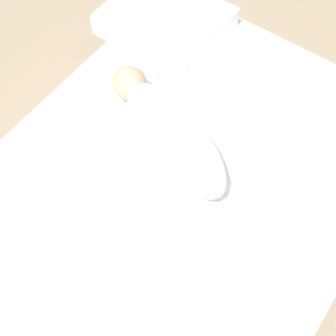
{
  "coord_description": "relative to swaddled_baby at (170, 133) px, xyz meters",
  "views": [
    {
      "loc": [
        -0.46,
        -0.36,
        1.37
      ],
      "look_at": [
        0.07,
        0.03,
        0.23
      ],
      "focal_mm": 50.0,
      "sensor_mm": 36.0,
      "label": 1
    }
  ],
  "objects": [
    {
      "name": "swaddled_baby",
      "position": [
        0.0,
        0.0,
        0.0
      ],
      "size": [
        0.32,
        0.52,
        0.17
      ],
      "rotation": [
        0.0,
        0.0,
        1.2
      ],
      "color": "white",
      "rests_on": "bed_mattress"
    },
    {
      "name": "ground_plane",
      "position": [
        -0.15,
        -0.08,
        -0.26
      ],
      "size": [
        12.0,
        12.0,
        0.0
      ],
      "primitive_type": "plane",
      "color": "#7A6B56"
    },
    {
      "name": "bed_mattress",
      "position": [
        -0.15,
        -0.08,
        -0.17
      ],
      "size": [
        1.52,
        1.04,
        0.18
      ],
      "color": "white",
      "rests_on": "ground_plane"
    },
    {
      "name": "pillow",
      "position": [
        0.4,
        0.31,
        -0.04
      ],
      "size": [
        0.33,
        0.4,
        0.08
      ],
      "color": "white",
      "rests_on": "bed_mattress"
    },
    {
      "name": "burp_cloth",
      "position": [
        0.06,
        0.23,
        -0.07
      ],
      "size": [
        0.2,
        0.21,
        0.02
      ],
      "color": "white",
      "rests_on": "bed_mattress"
    }
  ]
}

